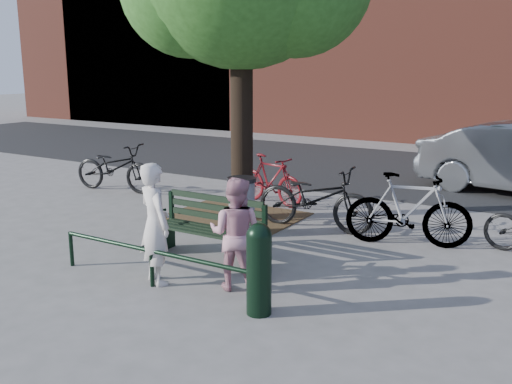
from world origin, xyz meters
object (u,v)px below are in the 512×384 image
Objects in this scene: park_bench at (210,227)px; litter_bin at (242,206)px; person_left at (155,224)px; person_right at (236,234)px; bicycle_c at (315,198)px; bollard at (259,266)px.

litter_bin reaches higher than park_bench.
person_right is at bearing -135.26° from person_left.
person_left is 1.10× the size of person_right.
bicycle_c is (-0.30, 2.95, -0.17)m from person_right.
bicycle_c is (0.70, 3.32, -0.24)m from person_left.
litter_bin is at bearing 126.28° from bollard.
person_right is 1.34× the size of bollard.
bicycle_c is (-0.95, 3.46, -0.02)m from bollard.
park_bench is at bearing 141.56° from bollard.
bicycle_c is (0.65, 2.19, 0.08)m from park_bench.
bollard is at bearing -167.65° from bicycle_c.
bicycle_c reaches higher than litter_bin.
litter_bin is 1.30m from bicycle_c.
person_right is 0.84m from bollard.
litter_bin is 0.46× the size of bicycle_c.
bollard is (1.65, -0.14, -0.22)m from person_left.
park_bench is at bearing -68.11° from person_left.
litter_bin is at bearing 101.15° from park_bench.
person_left is at bearing 5.93° from person_right.
park_bench is 1.20× the size of person_right.
bicycle_c is at bearing 46.50° from litter_bin.
litter_bin is (-0.24, 1.24, 0.02)m from park_bench.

